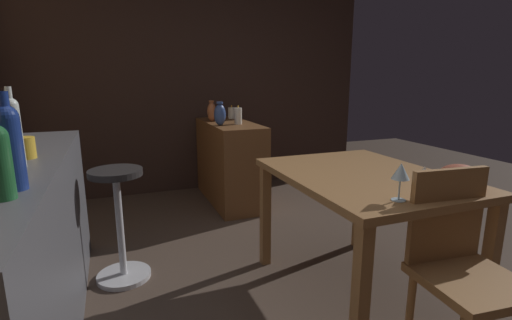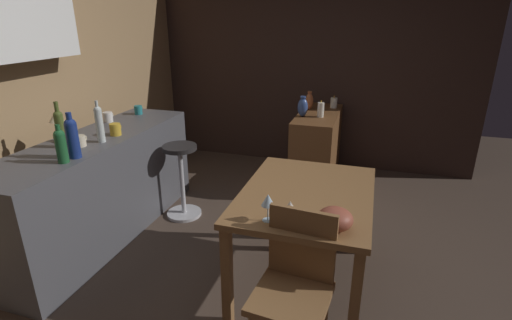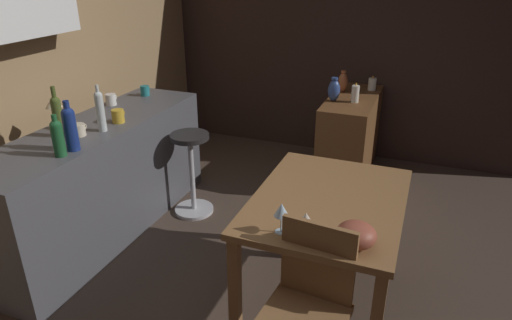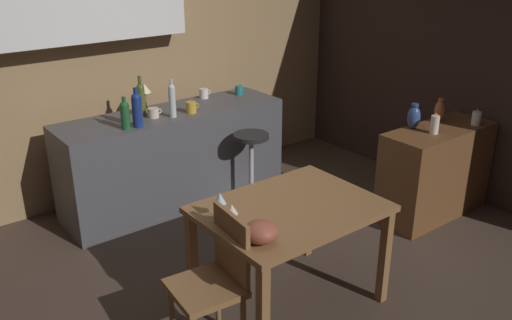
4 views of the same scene
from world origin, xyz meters
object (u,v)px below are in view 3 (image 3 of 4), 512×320
Objects in this scene: sideboard_cabinet at (349,137)px; wine_bottle_clear at (100,110)px; cup_teal at (145,91)px; fruit_bowl at (356,235)px; dining_table at (328,212)px; cup_cream at (79,130)px; wine_bottle_olive at (57,114)px; chair_near_window at (308,304)px; pillar_candle_tall at (372,84)px; cup_white at (111,100)px; cup_mustard at (118,116)px; bar_stool at (192,172)px; vase_copper at (343,82)px; vase_ceramic_blue at (334,90)px; wine_glass_left at (306,219)px; wine_bottle_green at (58,136)px; counter_lamp at (54,105)px; wine_bottle_cobalt at (70,127)px; wine_glass_right at (281,211)px; pillar_candle_short at (355,94)px.

wine_bottle_clear is (-1.80, 1.48, 0.65)m from sideboard_cabinet.
fruit_bowl is at bearing -123.31° from cup_teal.
cup_cream is (-0.04, 1.78, 0.30)m from dining_table.
dining_table is at bearing -87.27° from wine_bottle_olive.
pillar_candle_tall is (2.85, 0.14, 0.40)m from chair_near_window.
cup_mustard is at bearing -135.94° from cup_white.
sideboard_cabinet is at bearing -39.39° from wine_bottle_clear.
sideboard_cabinet is 1.65m from bar_stool.
vase_copper is 0.35m from vase_ceramic_blue.
wine_glass_left is at bearing 95.16° from fruit_bowl.
sideboard_cabinet is 1.52× the size of bar_stool.
pillar_candle_tall is (1.58, -1.95, -0.07)m from cup_white.
cup_white reaches higher than wine_glass_left.
bar_stool is 5.91× the size of cup_white.
wine_bottle_olive is 2.36m from vase_ceramic_blue.
wine_bottle_green is 0.53m from counter_lamp.
chair_near_window is at bearing -102.43° from wine_bottle_cobalt.
wine_glass_right is at bearing -109.65° from wine_bottle_clear.
bar_stool is at bearing 62.81° from dining_table.
sideboard_cabinet is at bearing -61.99° from cup_teal.
pillar_candle_tall is at bearing 2.74° from chair_near_window.
wine_bottle_olive reaches higher than wine_bottle_clear.
bar_stool is at bearing 46.42° from chair_near_window.
cup_mustard reaches higher than cup_cream.
fruit_bowl is 2.55m from vase_copper.
sideboard_cabinet is at bearing -42.73° from cup_mustard.
fruit_bowl is at bearing -100.99° from cup_cream.
cup_cream is 0.34m from cup_mustard.
sideboard_cabinet is 4.07× the size of wine_bottle_green.
dining_table is 7.88× the size of pillar_candle_tall.
wine_bottle_cobalt is 0.99m from cup_white.
cup_mustard is (-0.38, 0.38, 0.56)m from bar_stool.
dining_table is at bearing -93.52° from wine_bottle_clear.
pillar_candle_tall reaches higher than wine_glass_right.
cup_cream is at bearing 137.80° from pillar_candle_short.
pillar_candle_short is at bearing -46.98° from bar_stool.
wine_bottle_green is at bearing -134.84° from counter_lamp.
sideboard_cabinet is at bearing -32.30° from wine_bottle_green.
wine_glass_right reaches higher than bar_stool.
vase_ceramic_blue is at bearing 151.90° from pillar_candle_tall.
wine_bottle_green reaches higher than vase_ceramic_blue.
cup_mustard is 1.04× the size of cup_white.
vase_ceramic_blue is (1.96, -1.27, -0.14)m from wine_bottle_cobalt.
fruit_bowl is 0.61× the size of wine_bottle_cobalt.
vase_copper is (2.42, -1.29, -0.11)m from wine_bottle_green.
pillar_candle_tall is at bearing -39.88° from cup_mustard.
vase_copper is at bearing -29.01° from wine_bottle_cobalt.
bar_stool is at bearing 141.64° from pillar_candle_tall.
vase_ceramic_blue reaches higher than wine_glass_left.
wine_bottle_cobalt is at bearing 84.79° from fruit_bowl.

